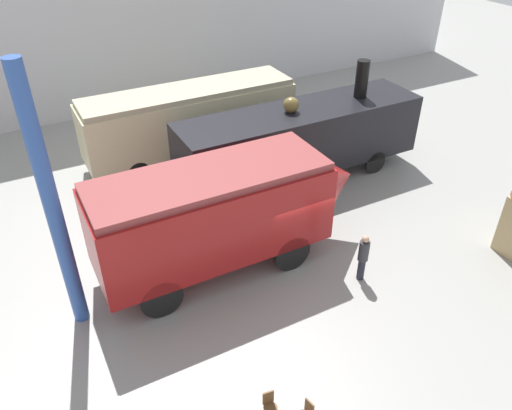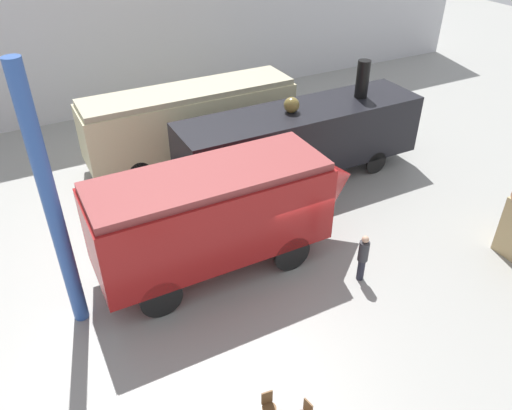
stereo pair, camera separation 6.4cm
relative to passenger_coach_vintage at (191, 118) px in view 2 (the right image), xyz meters
name	(u,v)px [view 2 (the right image)]	position (x,y,z in m)	size (l,w,h in m)	color
ground_plane	(290,249)	(0.47, -8.23, -1.98)	(80.00, 80.00, 0.00)	gray
backdrop_wall	(147,25)	(0.47, 7.08, 2.52)	(44.00, 0.15, 9.00)	silver
passenger_coach_vintage	(191,118)	(0.00, 0.00, 0.00)	(9.74, 2.46, 3.36)	beige
steam_locomotive	(301,137)	(3.45, -4.02, -0.03)	(10.75, 2.67, 4.81)	black
streamlined_locomotive	(230,207)	(-1.67, -7.82, 0.27)	(9.35, 2.83, 3.74)	maroon
cafe_chair_0	(268,404)	(-3.47, -13.67, -1.47)	(0.36, 0.37, 0.87)	black
visitor_person	(363,256)	(1.71, -10.65, -1.02)	(0.34, 0.34, 1.77)	#262633
support_pillar	(52,208)	(-6.88, -8.05, 2.02)	(0.44, 0.44, 8.00)	#2D519E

